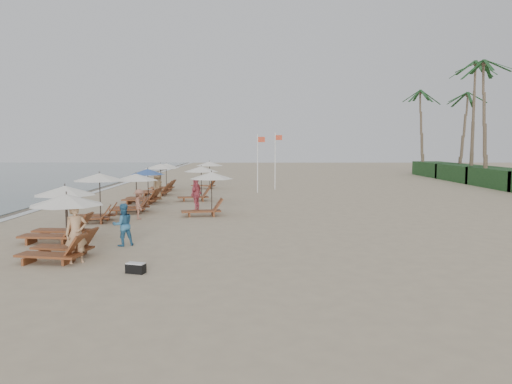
{
  "coord_description": "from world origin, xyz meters",
  "views": [
    {
      "loc": [
        0.8,
        -18.93,
        3.63
      ],
      "look_at": [
        1.0,
        5.18,
        1.3
      ],
      "focal_mm": 34.55,
      "sensor_mm": 36.0,
      "label": 1
    }
  ],
  "objects_px": {
    "lounger_station_2": "(96,195)",
    "beachgoer_near": "(76,234)",
    "lounger_station_1": "(59,214)",
    "inland_station_0": "(207,189)",
    "inland_station_2": "(207,172)",
    "beachgoer_mid_a": "(123,225)",
    "lounger_station_5": "(158,180)",
    "beachgoer_far_a": "(196,194)",
    "lounger_station_4": "(144,188)",
    "lounger_station_0": "(60,226)",
    "flag_pole_near": "(258,160)",
    "lounger_station_3": "(133,191)",
    "lounger_station_6": "(164,177)",
    "duffel_bag": "(136,268)",
    "inland_station_1": "(198,180)",
    "beachgoer_mid_b": "(139,204)",
    "beachgoer_far_b": "(157,186)"
  },
  "relations": [
    {
      "from": "flag_pole_near",
      "to": "lounger_station_3",
      "type": "bearing_deg",
      "value": -122.07
    },
    {
      "from": "beachgoer_far_a",
      "to": "duffel_bag",
      "type": "height_order",
      "value": "beachgoer_far_a"
    },
    {
      "from": "lounger_station_1",
      "to": "flag_pole_near",
      "type": "distance_m",
      "value": 20.21
    },
    {
      "from": "lounger_station_1",
      "to": "beachgoer_far_a",
      "type": "height_order",
      "value": "lounger_station_1"
    },
    {
      "from": "lounger_station_1",
      "to": "lounger_station_0",
      "type": "bearing_deg",
      "value": -67.9
    },
    {
      "from": "lounger_station_5",
      "to": "inland_station_2",
      "type": "distance_m",
      "value": 6.21
    },
    {
      "from": "inland_station_2",
      "to": "duffel_bag",
      "type": "distance_m",
      "value": 26.98
    },
    {
      "from": "lounger_station_1",
      "to": "lounger_station_4",
      "type": "relative_size",
      "value": 1.05
    },
    {
      "from": "beachgoer_near",
      "to": "flag_pole_near",
      "type": "bearing_deg",
      "value": 44.45
    },
    {
      "from": "lounger_station_0",
      "to": "beachgoer_far_b",
      "type": "distance_m",
      "value": 17.08
    },
    {
      "from": "lounger_station_2",
      "to": "duffel_bag",
      "type": "height_order",
      "value": "lounger_station_2"
    },
    {
      "from": "beachgoer_mid_b",
      "to": "lounger_station_6",
      "type": "bearing_deg",
      "value": -13.23
    },
    {
      "from": "lounger_station_6",
      "to": "beachgoer_mid_a",
      "type": "xyz_separation_m",
      "value": [
        2.33,
        -21.24,
        -0.32
      ]
    },
    {
      "from": "lounger_station_3",
      "to": "inland_station_0",
      "type": "relative_size",
      "value": 0.95
    },
    {
      "from": "lounger_station_5",
      "to": "beachgoer_far_a",
      "type": "bearing_deg",
      "value": -66.86
    },
    {
      "from": "lounger_station_4",
      "to": "duffel_bag",
      "type": "bearing_deg",
      "value": -78.43
    },
    {
      "from": "lounger_station_4",
      "to": "inland_station_0",
      "type": "bearing_deg",
      "value": -50.68
    },
    {
      "from": "lounger_station_3",
      "to": "beachgoer_mid_a",
      "type": "xyz_separation_m",
      "value": [
        1.73,
        -8.69,
        -0.37
      ]
    },
    {
      "from": "inland_station_2",
      "to": "beachgoer_mid_a",
      "type": "height_order",
      "value": "inland_station_2"
    },
    {
      "from": "inland_station_0",
      "to": "inland_station_1",
      "type": "distance_m",
      "value": 6.82
    },
    {
      "from": "lounger_station_1",
      "to": "beachgoer_far_b",
      "type": "relative_size",
      "value": 1.5
    },
    {
      "from": "beachgoer_mid_a",
      "to": "duffel_bag",
      "type": "relative_size",
      "value": 2.59
    },
    {
      "from": "lounger_station_2",
      "to": "duffel_bag",
      "type": "relative_size",
      "value": 4.43
    },
    {
      "from": "inland_station_2",
      "to": "lounger_station_6",
      "type": "bearing_deg",
      "value": -149.49
    },
    {
      "from": "lounger_station_3",
      "to": "flag_pole_near",
      "type": "xyz_separation_m",
      "value": [
        6.83,
        10.89,
        1.31
      ]
    },
    {
      "from": "lounger_station_2",
      "to": "beachgoer_far_b",
      "type": "bearing_deg",
      "value": 83.68
    },
    {
      "from": "lounger_station_2",
      "to": "duffel_bag",
      "type": "bearing_deg",
      "value": -66.67
    },
    {
      "from": "lounger_station_5",
      "to": "beachgoer_mid_b",
      "type": "relative_size",
      "value": 1.79
    },
    {
      "from": "lounger_station_4",
      "to": "lounger_station_0",
      "type": "bearing_deg",
      "value": -87.49
    },
    {
      "from": "beachgoer_near",
      "to": "lounger_station_3",
      "type": "bearing_deg",
      "value": 64.2
    },
    {
      "from": "lounger_station_5",
      "to": "flag_pole_near",
      "type": "bearing_deg",
      "value": 14.25
    },
    {
      "from": "lounger_station_1",
      "to": "beachgoer_near",
      "type": "bearing_deg",
      "value": -61.58
    },
    {
      "from": "beachgoer_far_b",
      "to": "flag_pole_near",
      "type": "xyz_separation_m",
      "value": [
        6.73,
        4.59,
        1.53
      ]
    },
    {
      "from": "lounger_station_2",
      "to": "lounger_station_4",
      "type": "relative_size",
      "value": 1.0
    },
    {
      "from": "inland_station_1",
      "to": "lounger_station_3",
      "type": "bearing_deg",
      "value": -117.4
    },
    {
      "from": "lounger_station_6",
      "to": "duffel_bag",
      "type": "height_order",
      "value": "lounger_station_6"
    },
    {
      "from": "flag_pole_near",
      "to": "lounger_station_0",
      "type": "bearing_deg",
      "value": -106.74
    },
    {
      "from": "lounger_station_4",
      "to": "beachgoer_far_a",
      "type": "height_order",
      "value": "lounger_station_4"
    },
    {
      "from": "lounger_station_1",
      "to": "inland_station_0",
      "type": "height_order",
      "value": "inland_station_0"
    },
    {
      "from": "lounger_station_3",
      "to": "duffel_bag",
      "type": "bearing_deg",
      "value": -76.19
    },
    {
      "from": "lounger_station_2",
      "to": "beachgoer_near",
      "type": "height_order",
      "value": "lounger_station_2"
    },
    {
      "from": "beachgoer_mid_b",
      "to": "flag_pole_near",
      "type": "xyz_separation_m",
      "value": [
        5.95,
        13.24,
        1.71
      ]
    },
    {
      "from": "lounger_station_5",
      "to": "lounger_station_6",
      "type": "bearing_deg",
      "value": 93.03
    },
    {
      "from": "lounger_station_2",
      "to": "lounger_station_5",
      "type": "height_order",
      "value": "lounger_station_2"
    },
    {
      "from": "lounger_station_0",
      "to": "beachgoer_mid_a",
      "type": "distance_m",
      "value": 2.55
    },
    {
      "from": "inland_station_1",
      "to": "beachgoer_mid_a",
      "type": "relative_size",
      "value": 1.78
    },
    {
      "from": "lounger_station_0",
      "to": "beachgoer_mid_b",
      "type": "xyz_separation_m",
      "value": [
        0.57,
        8.44,
        -0.32
      ]
    },
    {
      "from": "lounger_station_2",
      "to": "duffel_bag",
      "type": "xyz_separation_m",
      "value": [
        4.02,
        -9.33,
        -1.11
      ]
    },
    {
      "from": "lounger_station_4",
      "to": "inland_station_0",
      "type": "distance_m",
      "value": 6.98
    },
    {
      "from": "beachgoer_mid_a",
      "to": "flag_pole_near",
      "type": "distance_m",
      "value": 20.3
    }
  ]
}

